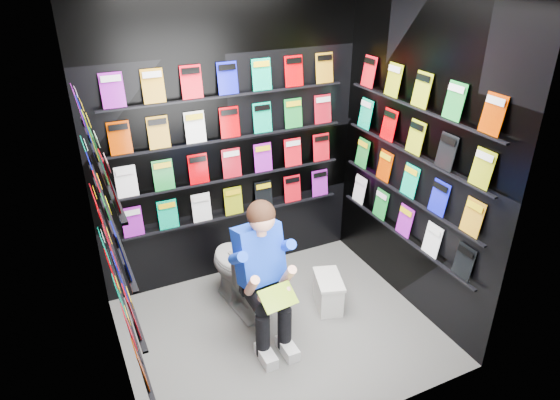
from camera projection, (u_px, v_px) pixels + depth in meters
name	position (u px, v px, depth m)	size (l,w,h in m)	color
floor	(279.00, 331.00, 4.07)	(2.40, 2.40, 0.00)	#5F5F5C
wall_back	(229.00, 143.00, 4.29)	(2.40, 0.04, 2.60)	black
wall_front	(359.00, 259.00, 2.68)	(2.40, 0.04, 2.60)	black
wall_left	(101.00, 224.00, 3.02)	(0.04, 2.00, 2.60)	black
wall_right	(416.00, 159.00, 3.95)	(0.04, 2.00, 2.60)	black
comics_back	(231.00, 143.00, 4.27)	(2.10, 0.06, 1.37)	#C03800
comics_left	(106.00, 222.00, 3.03)	(0.06, 1.70, 1.37)	#C03800
comics_right	(413.00, 159.00, 3.94)	(0.06, 1.70, 1.37)	#C03800
toilet	(241.00, 269.00, 4.22)	(0.42, 0.75, 0.73)	silver
longbox	(328.00, 293.00, 4.31)	(0.19, 0.35, 0.26)	silver
longbox_lid	(329.00, 279.00, 4.24)	(0.21, 0.37, 0.03)	silver
reader	(258.00, 254.00, 3.75)	(0.47, 0.69, 1.27)	#0433EB
held_comic	(278.00, 297.00, 3.54)	(0.26, 0.01, 0.18)	green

